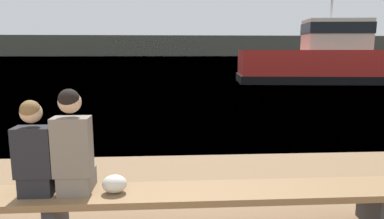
{
  "coord_description": "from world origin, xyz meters",
  "views": [
    {
      "loc": [
        1.24,
        -0.73,
        1.91
      ],
      "look_at": [
        1.65,
        5.67,
        0.81
      ],
      "focal_mm": 32.0,
      "sensor_mm": 36.0,
      "label": 1
    }
  ],
  "objects_px": {
    "bench_main": "(55,201)",
    "tugboat_red": "(327,63)",
    "person_right": "(73,147)",
    "shopping_bag": "(115,184)",
    "person_left": "(36,154)"
  },
  "relations": [
    {
      "from": "person_right",
      "to": "tugboat_red",
      "type": "relative_size",
      "value": 0.1
    },
    {
      "from": "bench_main",
      "to": "person_right",
      "type": "height_order",
      "value": "person_right"
    },
    {
      "from": "person_right",
      "to": "tugboat_red",
      "type": "height_order",
      "value": "tugboat_red"
    },
    {
      "from": "bench_main",
      "to": "shopping_bag",
      "type": "bearing_deg",
      "value": -1.03
    },
    {
      "from": "bench_main",
      "to": "person_left",
      "type": "relative_size",
      "value": 7.6
    },
    {
      "from": "bench_main",
      "to": "person_right",
      "type": "bearing_deg",
      "value": 1.81
    },
    {
      "from": "person_right",
      "to": "tugboat_red",
      "type": "xyz_separation_m",
      "value": [
        10.55,
        17.09,
        0.26
      ]
    },
    {
      "from": "person_left",
      "to": "person_right",
      "type": "xyz_separation_m",
      "value": [
        0.38,
        -0.0,
        0.06
      ]
    },
    {
      "from": "person_right",
      "to": "shopping_bag",
      "type": "bearing_deg",
      "value": -2.56
    },
    {
      "from": "tugboat_red",
      "to": "bench_main",
      "type": "bearing_deg",
      "value": 154.32
    },
    {
      "from": "person_right",
      "to": "shopping_bag",
      "type": "relative_size",
      "value": 4.28
    },
    {
      "from": "bench_main",
      "to": "person_left",
      "type": "xyz_separation_m",
      "value": [
        -0.16,
        0.01,
        0.5
      ]
    },
    {
      "from": "person_left",
      "to": "bench_main",
      "type": "bearing_deg",
      "value": -3.85
    },
    {
      "from": "bench_main",
      "to": "tugboat_red",
      "type": "xyz_separation_m",
      "value": [
        10.77,
        17.09,
        0.83
      ]
    },
    {
      "from": "bench_main",
      "to": "person_right",
      "type": "distance_m",
      "value": 0.61
    }
  ]
}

